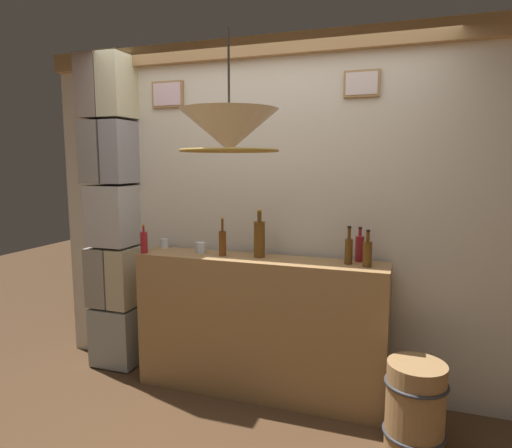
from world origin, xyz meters
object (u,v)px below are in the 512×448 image
liquor_bottle_rye (360,248)px  pendant_lamp (229,132)px  liquor_bottle_vodka (144,242)px  glass_tumbler_rocks (165,243)px  liquor_bottle_scotch (367,253)px  liquor_bottle_rum (349,250)px  liquor_bottle_vermouth (259,238)px  liquor_bottle_tequila (223,242)px  wooden_barrel (415,408)px  glass_tumbler_highball (201,248)px

liquor_bottle_rye → pendant_lamp: (-0.59, -0.88, 0.73)m
liquor_bottle_vodka → glass_tumbler_rocks: bearing=81.0°
liquor_bottle_vodka → liquor_bottle_scotch: bearing=3.6°
liquor_bottle_scotch → liquor_bottle_vodka: size_ratio=1.10×
liquor_bottle_rum → pendant_lamp: (-0.53, -0.78, 0.73)m
liquor_bottle_vodka → liquor_bottle_vermouth: bearing=10.0°
liquor_bottle_rum → liquor_bottle_tequila: (-0.90, -0.03, 0.00)m
wooden_barrel → pendant_lamp: bearing=-156.6°
liquor_bottle_vodka → liquor_bottle_tequila: liquor_bottle_tequila is taller
liquor_bottle_vodka → liquor_bottle_rum: 1.49m
liquor_bottle_vermouth → wooden_barrel: (1.08, -0.37, -0.88)m
glass_tumbler_rocks → wooden_barrel: size_ratio=0.13×
liquor_bottle_vermouth → liquor_bottle_rum: 0.63m
liquor_bottle_tequila → pendant_lamp: bearing=-63.7°
glass_tumbler_rocks → liquor_bottle_vermouth: bearing=-5.5°
liquor_bottle_vodka → glass_tumbler_highball: size_ratio=2.72×
liquor_bottle_scotch → liquor_bottle_rum: liquor_bottle_rum is taller
liquor_bottle_scotch → liquor_bottle_rye: bearing=115.3°
wooden_barrel → liquor_bottle_vermouth: bearing=161.1°
liquor_bottle_tequila → pendant_lamp: size_ratio=0.46×
glass_tumbler_rocks → pendant_lamp: (0.92, -0.87, 0.79)m
liquor_bottle_vodka → liquor_bottle_rum: liquor_bottle_rum is taller
liquor_bottle_scotch → glass_tumbler_rocks: 1.58m
liquor_bottle_scotch → glass_tumbler_highball: liquor_bottle_scotch is taller
liquor_bottle_tequila → liquor_bottle_rye: bearing=8.0°
liquor_bottle_rum → pendant_lamp: 1.19m
pendant_lamp → wooden_barrel: 1.90m
glass_tumbler_highball → wooden_barrel: bearing=-13.2°
liquor_bottle_vodka → liquor_bottle_rye: (1.55, 0.24, 0.01)m
liquor_bottle_scotch → liquor_bottle_vermouth: liquor_bottle_vermouth is taller
wooden_barrel → liquor_bottle_vodka: bearing=173.5°
liquor_bottle_vodka → glass_tumbler_highball: liquor_bottle_vodka is taller
liquor_bottle_rum → glass_tumbler_highball: 1.09m
glass_tumbler_rocks → pendant_lamp: pendant_lamp is taller
liquor_bottle_vodka → liquor_bottle_rye: liquor_bottle_rye is taller
liquor_bottle_rum → glass_tumbler_highball: liquor_bottle_rum is taller
liquor_bottle_vermouth → glass_tumbler_highball: size_ratio=4.24×
liquor_bottle_vermouth → liquor_bottle_tequila: bearing=-169.8°
wooden_barrel → liquor_bottle_rum: bearing=141.9°
liquor_bottle_rum → liquor_bottle_scotch: bearing=-15.8°
liquor_bottle_tequila → liquor_bottle_rye: liquor_bottle_tequila is taller
liquor_bottle_scotch → glass_tumbler_highball: size_ratio=3.01×
liquor_bottle_scotch → glass_tumbler_rocks: (-1.58, 0.13, -0.05)m
glass_tumbler_rocks → pendant_lamp: size_ratio=0.12×
liquor_bottle_rum → liquor_bottle_tequila: liquor_bottle_tequila is taller
glass_tumbler_highball → wooden_barrel: 1.77m
liquor_bottle_scotch → wooden_barrel: bearing=-44.3°
liquor_bottle_rye → pendant_lamp: bearing=-123.6°
liquor_bottle_rum → glass_tumbler_rocks: (-1.45, 0.09, -0.06)m
pendant_lamp → wooden_barrel: (0.98, 0.42, -1.57)m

